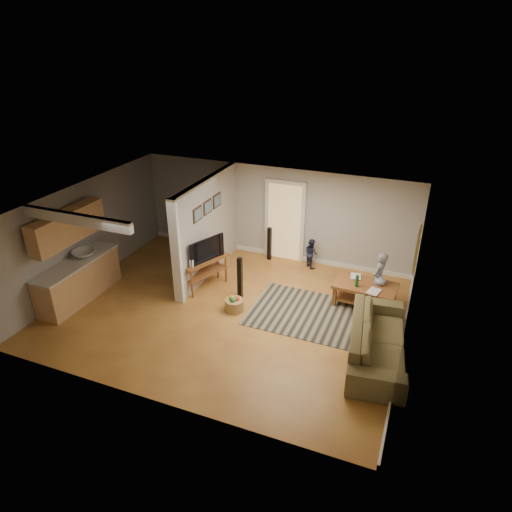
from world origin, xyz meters
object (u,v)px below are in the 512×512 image
at_px(tv_console, 205,262).
at_px(toy_basket, 234,305).
at_px(sofa, 375,356).
at_px(child, 375,302).
at_px(coffee_table, 366,289).
at_px(toddler, 310,266).
at_px(speaker_right, 269,244).
at_px(speaker_left, 240,278).

relative_size(tv_console, toy_basket, 3.12).
relative_size(sofa, child, 2.07).
relative_size(coffee_table, toddler, 1.80).
height_order(child, toddler, child).
bearing_deg(speaker_right, toddler, 9.71).
bearing_deg(sofa, toy_basket, 74.76).
bearing_deg(sofa, tv_console, 67.94).
bearing_deg(speaker_right, child, -11.03).
bearing_deg(child, coffee_table, -28.80).
bearing_deg(speaker_left, tv_console, 171.72).
xyz_separation_m(sofa, tv_console, (-4.24, 1.11, 0.70)).
bearing_deg(coffee_table, speaker_right, 154.24).
bearing_deg(toddler, speaker_right, 42.68).
bearing_deg(toddler, tv_console, 86.71).
bearing_deg(coffee_table, speaker_left, -164.52).
height_order(sofa, speaker_right, speaker_right).
xyz_separation_m(speaker_left, toy_basket, (0.09, -0.55, -0.37)).
bearing_deg(coffee_table, child, 44.69).
xyz_separation_m(sofa, speaker_left, (-3.28, 0.99, 0.52)).
relative_size(speaker_left, child, 0.82).
relative_size(sofa, tv_console, 2.00).
height_order(speaker_left, child, speaker_left).
bearing_deg(sofa, speaker_left, 65.89).
xyz_separation_m(speaker_left, child, (2.98, 0.98, -0.52)).
bearing_deg(sofa, coffee_table, 8.99).
relative_size(tv_console, child, 1.03).
height_order(tv_console, toy_basket, tv_console).
xyz_separation_m(sofa, toy_basket, (-3.18, 0.44, 0.15)).
bearing_deg(speaker_left, toy_basket, -81.19).
bearing_deg(coffee_table, sofa, -73.64).
relative_size(coffee_table, speaker_right, 1.53).
xyz_separation_m(coffee_table, speaker_left, (-2.76, -0.77, 0.10)).
bearing_deg(child, tv_console, -61.31).
xyz_separation_m(tv_console, speaker_left, (0.96, -0.13, -0.18)).
bearing_deg(tv_console, speaker_right, 88.62).
relative_size(sofa, speaker_left, 2.51).
distance_m(toy_basket, toddler, 2.86).
xyz_separation_m(child, toddler, (-1.87, 1.15, 0.00)).
relative_size(child, toddler, 1.59).
bearing_deg(toddler, toy_basket, 111.93).
height_order(speaker_left, speaker_right, speaker_left).
bearing_deg(toddler, child, -168.89).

